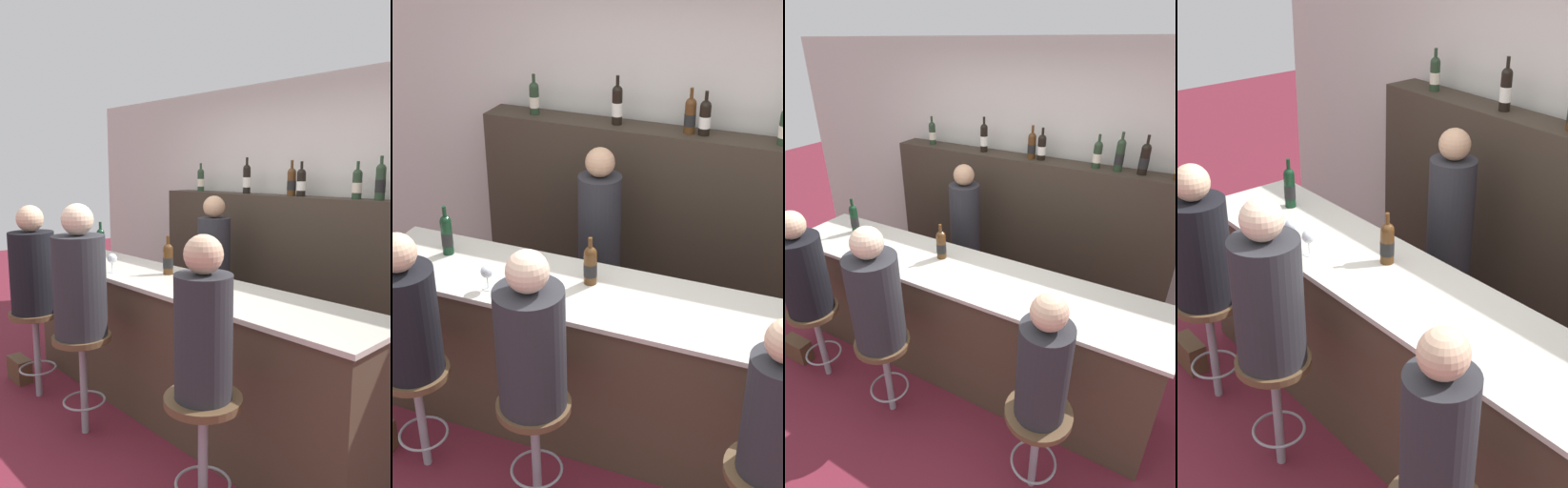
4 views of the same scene
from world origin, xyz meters
The scene contains 18 objects.
ground_plane centered at (0.00, 0.00, 0.00)m, with size 16.00×16.00×0.00m, color maroon.
wall_back centered at (0.00, 1.82, 1.30)m, with size 6.40×0.05×2.60m.
bar_counter centered at (0.00, 0.31, 0.50)m, with size 3.14×0.65×1.01m.
back_bar_cabinet centered at (0.00, 1.60, 0.78)m, with size 2.94×0.28×1.56m.
wine_bottle_counter_0 centered at (-1.15, 0.39, 1.14)m, with size 0.07×0.07×0.32m.
wine_bottle_counter_1 centered at (-0.20, 0.39, 1.12)m, with size 0.08×0.08×0.29m.
wine_bottle_backbar_0 centered at (-1.12, 1.60, 1.68)m, with size 0.07×0.07×0.29m.
wine_bottle_backbar_1 centered at (-0.48, 1.60, 1.70)m, with size 0.07×0.07×0.34m.
wine_bottle_backbar_2 centered at (0.04, 1.60, 1.68)m, with size 0.08×0.08×0.31m.
wine_bottle_backbar_3 centered at (0.14, 1.60, 1.68)m, with size 0.08×0.08×0.30m.
wine_glass_0 centered at (-0.72, 0.12, 1.11)m, with size 0.07×0.07×0.15m.
wine_glass_1 centered at (-0.54, 0.12, 1.11)m, with size 0.08×0.08×0.15m.
bar_stool_left centered at (-0.95, -0.34, 0.55)m, with size 0.39×0.39×0.70m.
guest_seated_left centered at (-0.95, -0.34, 1.05)m, with size 0.34×0.34×0.83m.
bar_stool_middle centered at (-0.22, -0.34, 0.55)m, with size 0.39×0.39×0.70m.
guest_seated_middle centered at (-0.22, -0.34, 1.08)m, with size 0.35×0.35×0.88m.
guest_seated_right centered at (0.96, -0.34, 1.05)m, with size 0.28×0.28×0.80m.
bartender centered at (-0.41, 1.09, 0.73)m, with size 0.29×0.29×1.56m.
Camera 2 is at (1.04, -2.73, 3.04)m, focal length 50.00 mm.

